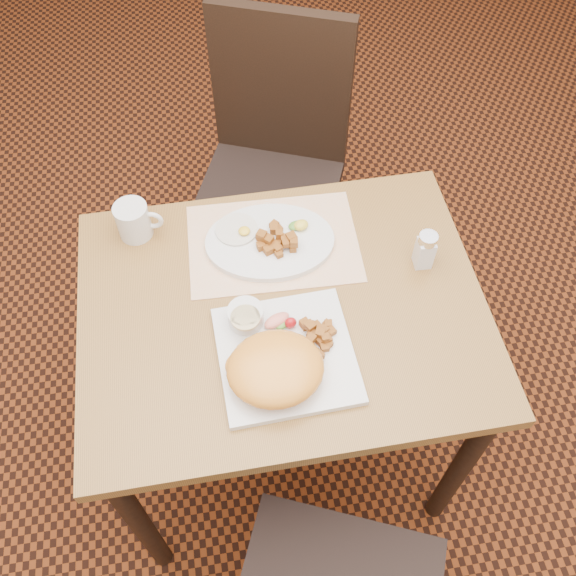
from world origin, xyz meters
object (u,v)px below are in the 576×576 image
at_px(chair_far, 273,158).
at_px(salt_shaker, 425,250).
at_px(plate_square, 286,355).
at_px(table, 283,332).
at_px(plate_oval, 270,242).
at_px(coffee_mug, 134,221).

bearing_deg(chair_far, salt_shaker, 134.80).
distance_m(plate_square, salt_shaker, 0.40).
bearing_deg(table, chair_far, 83.16).
xyz_separation_m(plate_square, salt_shaker, (0.35, 0.19, 0.04)).
bearing_deg(chair_far, plate_oval, 102.98).
relative_size(table, plate_oval, 2.96).
xyz_separation_m(chair_far, plate_square, (-0.10, -0.81, 0.22)).
xyz_separation_m(plate_square, plate_oval, (0.01, 0.30, 0.00)).
bearing_deg(plate_oval, coffee_mug, 163.88).
distance_m(chair_far, plate_square, 0.84).
height_order(chair_far, plate_square, chair_far).
height_order(table, coffee_mug, coffee_mug).
relative_size(chair_far, plate_oval, 3.19).
height_order(plate_square, plate_oval, plate_oval).
bearing_deg(table, plate_square, -96.27).
bearing_deg(plate_oval, table, -89.51).
relative_size(plate_square, plate_oval, 0.92).
bearing_deg(salt_shaker, table, -169.10).
height_order(table, plate_square, plate_square).
distance_m(table, plate_square, 0.17).
bearing_deg(coffee_mug, salt_shaker, -17.44).
xyz_separation_m(salt_shaker, coffee_mug, (-0.65, 0.20, -0.01)).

